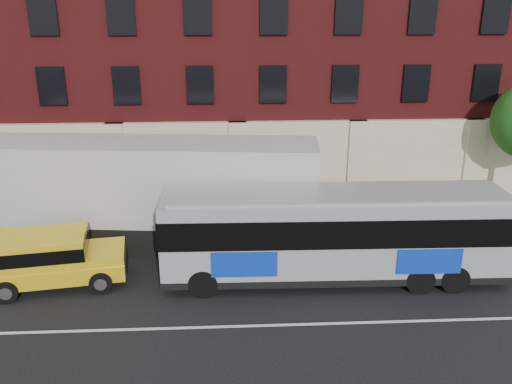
{
  "coord_description": "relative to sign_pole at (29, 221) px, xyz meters",
  "views": [
    {
      "loc": [
        -0.43,
        -14.27,
        9.87
      ],
      "look_at": [
        0.59,
        5.5,
        2.75
      ],
      "focal_mm": 37.95,
      "sensor_mm": 36.0,
      "label": 1
    }
  ],
  "objects": [
    {
      "name": "ground",
      "position": [
        8.5,
        -6.15,
        -1.45
      ],
      "size": [
        120.0,
        120.0,
        0.0
      ],
      "primitive_type": "plane",
      "color": "black",
      "rests_on": "ground"
    },
    {
      "name": "sidewalk",
      "position": [
        8.5,
        2.85,
        -1.38
      ],
      "size": [
        60.0,
        6.0,
        0.15
      ],
      "primitive_type": "cube",
      "color": "gray",
      "rests_on": "ground"
    },
    {
      "name": "kerb",
      "position": [
        8.5,
        -0.15,
        -1.38
      ],
      "size": [
        60.0,
        0.25,
        0.15
      ],
      "primitive_type": "cube",
      "color": "gray",
      "rests_on": "ground"
    },
    {
      "name": "lane_line",
      "position": [
        8.5,
        -5.65,
        -1.45
      ],
      "size": [
        60.0,
        0.12,
        0.01
      ],
      "primitive_type": "cube",
      "color": "silver",
      "rests_on": "ground"
    },
    {
      "name": "building",
      "position": [
        8.49,
        10.77,
        6.13
      ],
      "size": [
        30.0,
        12.1,
        15.0
      ],
      "color": "maroon",
      "rests_on": "sidewalk"
    },
    {
      "name": "sign_pole",
      "position": [
        0.0,
        0.0,
        0.0
      ],
      "size": [
        0.3,
        0.2,
        2.5
      ],
      "color": "slate",
      "rests_on": "ground"
    },
    {
      "name": "city_bus",
      "position": [
        11.86,
        -2.64,
        0.43
      ],
      "size": [
        12.52,
        2.87,
        3.42
      ],
      "color": "#92949A",
      "rests_on": "ground"
    },
    {
      "name": "yellow_suv",
      "position": [
        1.53,
        -2.61,
        -0.32
      ],
      "size": [
        5.28,
        2.84,
        1.97
      ],
      "color": "yellow",
      "rests_on": "ground"
    },
    {
      "name": "shipping_container",
      "position": [
        4.9,
        0.65,
        0.76
      ],
      "size": [
        13.63,
        4.03,
        4.48
      ],
      "color": "black",
      "rests_on": "ground"
    }
  ]
}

